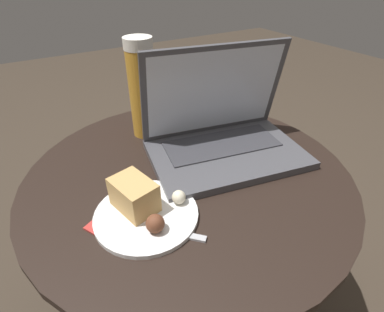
# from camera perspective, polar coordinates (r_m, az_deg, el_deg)

# --- Properties ---
(ground_plane) EXTENTS (6.00, 6.00, 0.00)m
(ground_plane) POSITION_cam_1_polar(r_m,az_deg,el_deg) (1.04, -0.50, -25.03)
(ground_plane) COLOR #382D23
(table) EXTENTS (0.71, 0.71, 0.49)m
(table) POSITION_cam_1_polar(r_m,az_deg,el_deg) (0.75, -0.64, -11.06)
(table) COLOR #9E9EA3
(table) RESTS_ON ground_plane
(napkin) EXTENTS (0.19, 0.17, 0.00)m
(napkin) POSITION_cam_1_polar(r_m,az_deg,el_deg) (0.57, -10.50, -10.56)
(napkin) COLOR #B7332D
(napkin) RESTS_ON table
(laptop) EXTENTS (0.39, 0.30, 0.24)m
(laptop) POSITION_cam_1_polar(r_m,az_deg,el_deg) (0.71, 5.88, 4.35)
(laptop) COLOR #47474C
(laptop) RESTS_ON table
(beer_glass) EXTENTS (0.07, 0.07, 0.25)m
(beer_glass) POSITION_cam_1_polar(r_m,az_deg,el_deg) (0.77, -9.46, 12.46)
(beer_glass) COLOR gold
(beer_glass) RESTS_ON table
(snack_plate) EXTENTS (0.19, 0.19, 0.07)m
(snack_plate) POSITION_cam_1_polar(r_m,az_deg,el_deg) (0.56, -9.42, -9.39)
(snack_plate) COLOR white
(snack_plate) RESTS_ON table
(fork) EXTENTS (0.15, 0.15, 0.01)m
(fork) POSITION_cam_1_polar(r_m,az_deg,el_deg) (0.55, -9.19, -13.07)
(fork) COLOR #B2B2B7
(fork) RESTS_ON table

